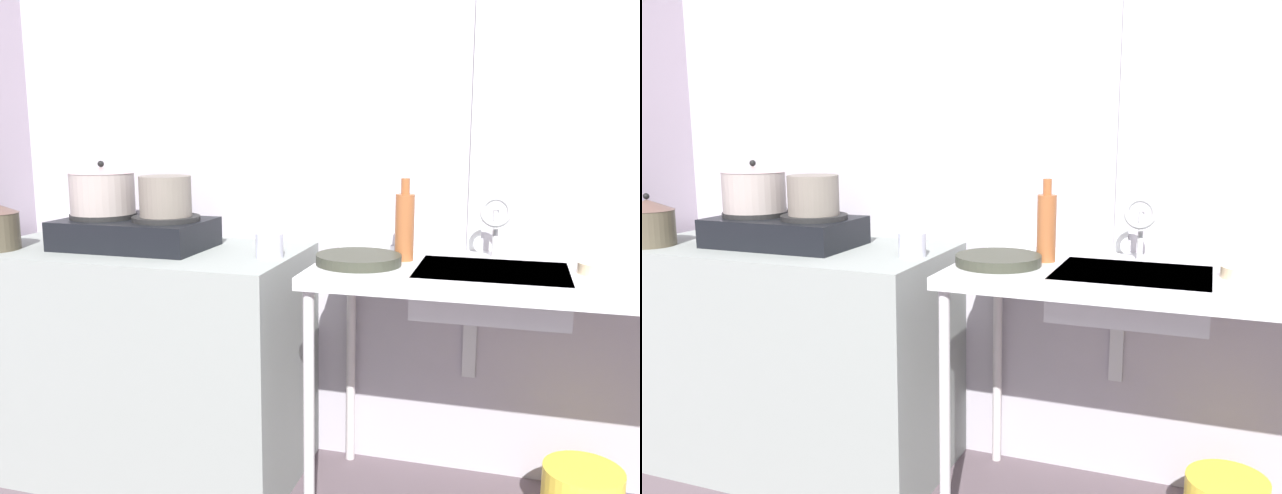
{
  "view_description": "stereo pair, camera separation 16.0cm",
  "coord_description": "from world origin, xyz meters",
  "views": [
    {
      "loc": [
        0.03,
        -0.65,
        1.34
      ],
      "look_at": [
        -0.62,
        1.54,
        0.93
      ],
      "focal_mm": 37.26,
      "sensor_mm": 36.0,
      "label": 1
    },
    {
      "loc": [
        0.18,
        -0.59,
        1.34
      ],
      "look_at": [
        -0.62,
        1.54,
        0.93
      ],
      "focal_mm": 37.26,
      "sensor_mm": 36.0,
      "label": 2
    }
  ],
  "objects": [
    {
      "name": "counter_concrete",
      "position": [
        -1.35,
        1.54,
        0.44
      ],
      "size": [
        1.25,
        0.64,
        0.89
      ],
      "primitive_type": "cube",
      "color": "gray",
      "rests_on": "ground"
    },
    {
      "name": "pot_on_left_burner",
      "position": [
        -1.49,
        1.54,
        1.11
      ],
      "size": [
        0.25,
        0.25,
        0.2
      ],
      "color": "#9E918B",
      "rests_on": "stove"
    },
    {
      "name": "wall_metal_strip",
      "position": [
        -0.12,
        1.85,
        1.44
      ],
      "size": [
        0.05,
        0.01,
        2.1
      ],
      "primitive_type": "cube",
      "color": "silver"
    },
    {
      "name": "bottle_by_sink",
      "position": [
        -0.34,
        1.59,
        1.01
      ],
      "size": [
        0.07,
        0.07,
        0.28
      ],
      "color": "#99542D",
      "rests_on": "counter_sink"
    },
    {
      "name": "frying_pan",
      "position": [
        -0.47,
        1.48,
        0.91
      ],
      "size": [
        0.29,
        0.29,
        0.03
      ],
      "primitive_type": "cylinder",
      "color": "#313428",
      "rests_on": "counter_sink"
    },
    {
      "name": "sink_basin",
      "position": [
        -0.04,
        1.51,
        0.82
      ],
      "size": [
        0.48,
        0.38,
        0.14
      ],
      "primitive_type": "cube",
      "color": "silver",
      "rests_on": "counter_sink"
    },
    {
      "name": "counter_sink",
      "position": [
        0.24,
        1.54,
        0.83
      ],
      "size": [
        1.72,
        0.64,
        0.89
      ],
      "color": "silver",
      "rests_on": "ground"
    },
    {
      "name": "percolator",
      "position": [
        -0.8,
        1.51,
        0.98
      ],
      "size": [
        0.1,
        0.1,
        0.19
      ],
      "color": "silver",
      "rests_on": "counter_concrete"
    },
    {
      "name": "pot_on_right_burner",
      "position": [
        -1.22,
        1.54,
        1.09
      ],
      "size": [
        0.19,
        0.19,
        0.15
      ],
      "color": "slate",
      "rests_on": "stove"
    },
    {
      "name": "wall_back",
      "position": [
        0.0,
        1.91,
        1.31
      ],
      "size": [
        4.94,
        0.1,
        2.62
      ],
      "primitive_type": "cube",
      "color": "#AFA8B2",
      "rests_on": "ground"
    },
    {
      "name": "small_bowl_on_drainboard",
      "position": [
        0.29,
        1.55,
        0.91
      ],
      "size": [
        0.14,
        0.14,
        0.04
      ],
      "primitive_type": "cylinder",
      "color": "beige",
      "rests_on": "counter_sink"
    },
    {
      "name": "stove",
      "position": [
        -1.36,
        1.54,
        0.95
      ],
      "size": [
        0.56,
        0.34,
        0.13
      ],
      "color": "black",
      "rests_on": "counter_concrete"
    },
    {
      "name": "pot_beside_stove",
      "position": [
        -1.85,
        1.35,
        0.98
      ],
      "size": [
        0.2,
        0.2,
        0.2
      ],
      "color": "#4F4737",
      "rests_on": "counter_concrete"
    },
    {
      "name": "faucet",
      "position": [
        -0.04,
        1.7,
        1.04
      ],
      "size": [
        0.11,
        0.06,
        0.22
      ],
      "color": "silver",
      "rests_on": "counter_sink"
    }
  ]
}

